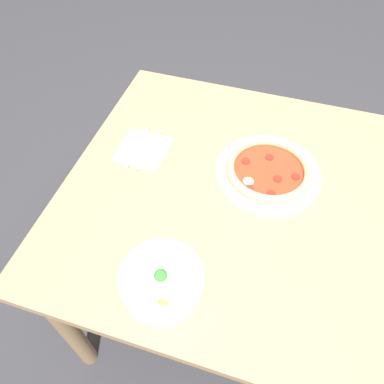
# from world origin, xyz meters

# --- Properties ---
(ground_plane) EXTENTS (8.00, 8.00, 0.00)m
(ground_plane) POSITION_xyz_m (0.00, 0.00, 0.00)
(ground_plane) COLOR #333338
(dining_table) EXTENTS (1.09, 0.98, 0.73)m
(dining_table) POSITION_xyz_m (0.00, 0.00, 0.62)
(dining_table) COLOR tan
(dining_table) RESTS_ON ground_plane
(pizza) EXTENTS (0.32, 0.32, 0.04)m
(pizza) POSITION_xyz_m (-0.03, -0.10, 0.74)
(pizza) COLOR white
(pizza) RESTS_ON dining_table
(bowl) EXTENTS (0.21, 0.21, 0.07)m
(bowl) POSITION_xyz_m (0.15, 0.34, 0.76)
(bowl) COLOR white
(bowl) RESTS_ON dining_table
(napkin) EXTENTS (0.15, 0.15, 0.00)m
(napkin) POSITION_xyz_m (0.37, -0.08, 0.73)
(napkin) COLOR white
(napkin) RESTS_ON dining_table
(fork) EXTENTS (0.02, 0.19, 0.00)m
(fork) POSITION_xyz_m (0.35, -0.08, 0.73)
(fork) COLOR silver
(fork) RESTS_ON napkin
(knife) EXTENTS (0.02, 0.19, 0.01)m
(knife) POSITION_xyz_m (0.39, -0.09, 0.73)
(knife) COLOR silver
(knife) RESTS_ON napkin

